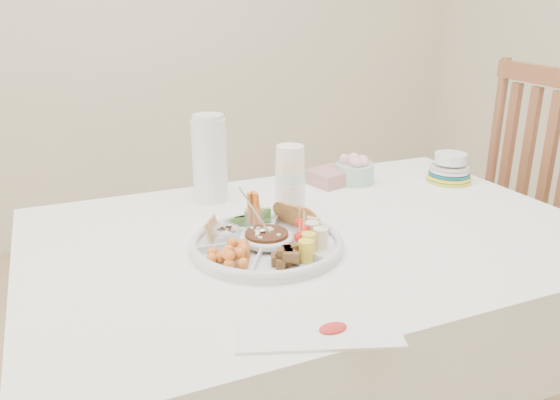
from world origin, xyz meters
name	(u,v)px	position (x,y,z in m)	size (l,w,h in m)	color
wall_back	(154,3)	(0.00, 2.00, 1.35)	(4.00, 0.02, 2.70)	beige
dining_table	(312,349)	(0.00, 0.00, 0.38)	(1.52, 1.02, 0.76)	white
chair	(474,217)	(0.83, 0.27, 0.57)	(0.48, 0.48, 1.15)	brown
party_tray	(267,241)	(-0.17, -0.06, 0.78)	(0.38, 0.38, 0.04)	white
bean_dip	(267,238)	(-0.17, -0.06, 0.79)	(0.11, 0.11, 0.04)	#52331E
tortillas	(298,218)	(-0.05, 0.00, 0.80)	(0.11, 0.11, 0.06)	#B0702E
carrot_cucumber	(251,208)	(-0.16, 0.07, 0.82)	(0.10, 0.10, 0.09)	orange
pita_raisins	(216,230)	(-0.27, 0.02, 0.80)	(0.10, 0.10, 0.05)	tan
cherries	(230,253)	(-0.28, -0.11, 0.79)	(0.12, 0.12, 0.05)	gold
granola_chunks	(285,257)	(-0.17, -0.18, 0.79)	(0.10, 0.10, 0.04)	brown
banana_tomato	(318,231)	(-0.06, -0.13, 0.82)	(0.12, 0.12, 0.10)	#F5DC8D
cup_stack	(290,176)	(-0.02, 0.13, 0.88)	(0.09, 0.09, 0.24)	beige
thermos	(210,157)	(-0.19, 0.36, 0.90)	(0.11, 0.11, 0.28)	white
flower_bowl	(355,168)	(0.32, 0.33, 0.81)	(0.13, 0.13, 0.10)	#9FD7B7
napkin_stack	(331,177)	(0.24, 0.36, 0.78)	(0.15, 0.13, 0.05)	tan
plate_stack	(450,168)	(0.63, 0.21, 0.81)	(0.15, 0.15, 0.10)	yellow
placemat	(319,335)	(-0.22, -0.45, 0.76)	(0.31, 0.10, 0.01)	white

